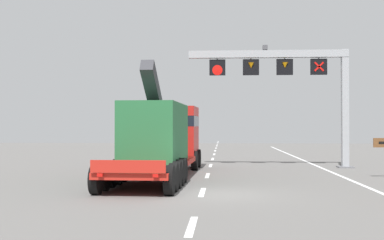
{
  "coord_description": "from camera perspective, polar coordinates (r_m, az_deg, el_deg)",
  "views": [
    {
      "loc": [
        0.31,
        -18.57,
        2.49
      ],
      "look_at": [
        -1.27,
        7.26,
        2.82
      ],
      "focal_mm": 47.26,
      "sensor_mm": 36.0,
      "label": 1
    }
  ],
  "objects": [
    {
      "name": "heavy_haul_truck_red",
      "position": [
        25.68,
        -3.2,
        -1.85
      ],
      "size": [
        3.46,
        14.14,
        5.3
      ],
      "color": "red",
      "rests_on": "ground"
    },
    {
      "name": "edge_line_right",
      "position": [
        31.24,
        14.42,
        -5.27
      ],
      "size": [
        0.2,
        63.0,
        0.01
      ],
      "primitive_type": "cube",
      "color": "silver",
      "rests_on": "ground"
    },
    {
      "name": "lane_markings",
      "position": [
        48.3,
        2.58,
        -3.67
      ],
      "size": [
        0.2,
        73.92,
        0.01
      ],
      "color": "silver",
      "rests_on": "ground"
    },
    {
      "name": "overhead_lane_gantry",
      "position": [
        31.41,
        11.03,
        5.12
      ],
      "size": [
        9.91,
        0.9,
        7.45
      ],
      "color": "#9EA0A5",
      "rests_on": "ground"
    },
    {
      "name": "ground",
      "position": [
        18.74,
        2.55,
        -8.37
      ],
      "size": [
        112.0,
        112.0,
        0.0
      ],
      "primitive_type": "plane",
      "color": "slate"
    }
  ]
}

